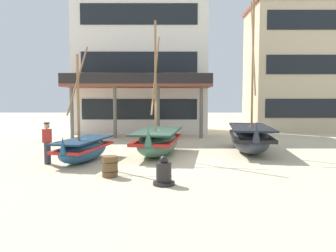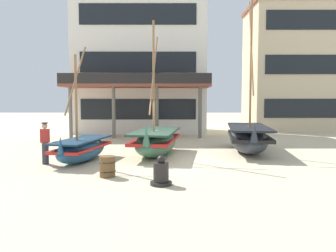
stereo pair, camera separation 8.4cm
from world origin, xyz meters
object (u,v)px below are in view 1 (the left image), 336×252
Objects in this scene: fishing_boat_near_left at (157,141)px; harbor_building_main at (141,67)px; fishing_boat_far_right at (83,149)px; fisherman_by_hull at (46,144)px; capstan_winch at (163,174)px; harbor_building_annex at (291,68)px; fishing_boat_centre_large at (249,137)px; wooden_barrel at (109,167)px.

fishing_boat_near_left is 13.34m from harbor_building_main.
fishing_boat_far_right is 2.88× the size of fisherman_by_hull.
harbor_building_annex is (11.27, 20.09, 5.16)m from capstan_winch.
capstan_winch is at bearing -83.52° from harbor_building_main.
harbor_building_main reaches higher than capstan_winch.
fishing_boat_near_left is 4.68m from fishing_boat_centre_large.
fishing_boat_near_left reaches higher than fishing_boat_far_right.
harbor_building_main is (2.70, 14.57, 4.59)m from fisherman_by_hull.
harbor_building_annex is (7.05, 13.57, 4.78)m from fishing_boat_centre_large.
harbor_building_main reaches higher than wooden_barrel.
harbor_building_annex is at bearing 51.34° from fishing_boat_near_left.
fisherman_by_hull is (-8.95, -3.19, 0.11)m from fishing_boat_centre_large.
fishing_boat_near_left is 1.26× the size of fishing_boat_far_right.
fishing_boat_far_right is 5.20m from capstan_winch.
capstan_winch is 1.27× the size of wooden_barrel.
harbor_building_main is 13.48m from harbor_building_annex.
harbor_building_main reaches higher than fishing_boat_centre_large.
fishing_boat_centre_large is at bearing -117.46° from harbor_building_annex.
fishing_boat_centre_large is at bearing 57.11° from capstan_winch.
harbor_building_main reaches higher than fishing_boat_far_right.
wooden_barrel is at bearing -60.89° from fishing_boat_far_right.
fishing_boat_near_left reaches higher than wooden_barrel.
capstan_winch is (4.74, -3.34, -0.49)m from fisherman_by_hull.
capstan_winch is at bearing -35.16° from fisherman_by_hull.
harbor_building_annex reaches higher than harbor_building_main.
capstan_winch is 0.08× the size of harbor_building_main.
harbor_building_annex is at bearing 55.48° from wooden_barrel.
fisherman_by_hull is at bearing -153.05° from fishing_boat_near_left.
fishing_boat_near_left reaches higher than fisherman_by_hull.
fishing_boat_centre_large is 16.02m from harbor_building_annex.
wooden_barrel is 17.59m from harbor_building_main.
fishing_boat_centre_large is at bearing 11.90° from fishing_boat_near_left.
harbor_building_annex reaches higher than wooden_barrel.
capstan_winch is at bearing -86.34° from fishing_boat_near_left.
capstan_winch is (0.36, -5.56, -0.31)m from fishing_boat_near_left.
fishing_boat_far_right is at bearing 24.04° from fisherman_by_hull.
harbor_building_annex is at bearing 62.54° from fishing_boat_centre_large.
fishing_boat_near_left is 0.81× the size of fishing_boat_centre_large.
fishing_boat_near_left is at bearing 71.98° from wooden_barrel.
capstan_winch is 2.11m from wooden_barrel.
fishing_boat_far_right is at bearing -95.62° from harbor_building_main.
harbor_building_annex reaches higher than fishing_boat_centre_large.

